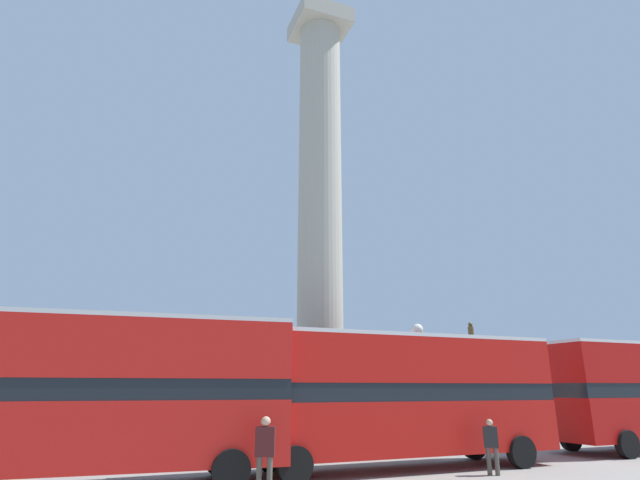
{
  "coord_description": "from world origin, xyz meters",
  "views": [
    {
      "loc": [
        -8.26,
        -20.69,
        2.5
      ],
      "look_at": [
        0.0,
        0.0,
        9.13
      ],
      "focal_mm": 28.0,
      "sensor_mm": 36.0,
      "label": 1
    }
  ],
  "objects_px": {
    "pedestrian_near_lamp": "(491,444)",
    "pedestrian_by_plinth": "(265,450)",
    "monument_column": "(320,244)",
    "street_lamp": "(420,374)",
    "equestrian_statue": "(477,399)",
    "bus_c": "(396,393)",
    "bus_a": "(92,390)"
  },
  "relations": [
    {
      "from": "pedestrian_near_lamp",
      "to": "pedestrian_by_plinth",
      "type": "relative_size",
      "value": 0.87
    },
    {
      "from": "bus_c",
      "to": "pedestrian_near_lamp",
      "type": "height_order",
      "value": "bus_c"
    },
    {
      "from": "monument_column",
      "to": "pedestrian_by_plinth",
      "type": "relative_size",
      "value": 12.35
    },
    {
      "from": "street_lamp",
      "to": "monument_column",
      "type": "bearing_deg",
      "value": 136.69
    },
    {
      "from": "street_lamp",
      "to": "pedestrian_by_plinth",
      "type": "bearing_deg",
      "value": -147.59
    },
    {
      "from": "monument_column",
      "to": "bus_c",
      "type": "xyz_separation_m",
      "value": [
        0.46,
        -5.59,
        -6.59
      ]
    },
    {
      "from": "bus_c",
      "to": "street_lamp",
      "type": "relative_size",
      "value": 2.23
    },
    {
      "from": "bus_a",
      "to": "bus_c",
      "type": "bearing_deg",
      "value": 3.58
    },
    {
      "from": "monument_column",
      "to": "bus_a",
      "type": "bearing_deg",
      "value": -148.29
    },
    {
      "from": "bus_a",
      "to": "equestrian_statue",
      "type": "height_order",
      "value": "equestrian_statue"
    },
    {
      "from": "monument_column",
      "to": "street_lamp",
      "type": "relative_size",
      "value": 4.46
    },
    {
      "from": "monument_column",
      "to": "street_lamp",
      "type": "xyz_separation_m",
      "value": [
        3.14,
        -2.96,
        -5.89
      ]
    },
    {
      "from": "street_lamp",
      "to": "pedestrian_near_lamp",
      "type": "distance_m",
      "value": 5.08
    },
    {
      "from": "monument_column",
      "to": "pedestrian_by_plinth",
      "type": "xyz_separation_m",
      "value": [
        -4.61,
        -7.88,
        -7.89
      ]
    },
    {
      "from": "bus_c",
      "to": "equestrian_statue",
      "type": "relative_size",
      "value": 1.73
    },
    {
      "from": "pedestrian_near_lamp",
      "to": "pedestrian_by_plinth",
      "type": "bearing_deg",
      "value": 38.86
    },
    {
      "from": "equestrian_statue",
      "to": "pedestrian_by_plinth",
      "type": "relative_size",
      "value": 3.57
    },
    {
      "from": "pedestrian_by_plinth",
      "to": "equestrian_statue",
      "type": "bearing_deg",
      "value": 61.47
    },
    {
      "from": "monument_column",
      "to": "pedestrian_by_plinth",
      "type": "bearing_deg",
      "value": -120.32
    },
    {
      "from": "pedestrian_near_lamp",
      "to": "street_lamp",
      "type": "bearing_deg",
      "value": -60.79
    },
    {
      "from": "bus_c",
      "to": "monument_column",
      "type": "bearing_deg",
      "value": 94.51
    },
    {
      "from": "street_lamp",
      "to": "pedestrian_near_lamp",
      "type": "height_order",
      "value": "street_lamp"
    },
    {
      "from": "monument_column",
      "to": "street_lamp",
      "type": "bearing_deg",
      "value": -43.31
    },
    {
      "from": "monument_column",
      "to": "bus_a",
      "type": "height_order",
      "value": "monument_column"
    },
    {
      "from": "bus_a",
      "to": "bus_c",
      "type": "height_order",
      "value": "bus_a"
    },
    {
      "from": "pedestrian_by_plinth",
      "to": "bus_a",
      "type": "bearing_deg",
      "value": 173.22
    },
    {
      "from": "bus_a",
      "to": "pedestrian_near_lamp",
      "type": "height_order",
      "value": "bus_a"
    },
    {
      "from": "bus_a",
      "to": "pedestrian_by_plinth",
      "type": "relative_size",
      "value": 5.83
    },
    {
      "from": "bus_a",
      "to": "street_lamp",
      "type": "height_order",
      "value": "street_lamp"
    },
    {
      "from": "bus_c",
      "to": "equestrian_statue",
      "type": "distance_m",
      "value": 16.07
    },
    {
      "from": "equestrian_statue",
      "to": "pedestrian_near_lamp",
      "type": "xyz_separation_m",
      "value": [
        -9.73,
        -12.74,
        -0.98
      ]
    },
    {
      "from": "monument_column",
      "to": "bus_c",
      "type": "relative_size",
      "value": 2.01
    }
  ]
}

